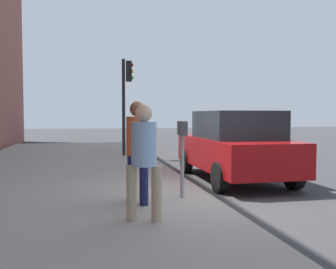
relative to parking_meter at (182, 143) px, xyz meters
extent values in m
plane|color=#38383A|center=(0.34, -0.59, -1.17)|extent=(80.00, 80.00, 0.00)
cube|color=gray|center=(0.34, 2.41, -1.09)|extent=(28.00, 6.00, 0.15)
cylinder|color=gray|center=(0.00, 0.00, -0.44)|extent=(0.07, 0.07, 1.15)
cube|color=#383D42|center=(-0.10, 0.00, 0.26)|extent=(0.16, 0.11, 0.26)
cube|color=#383D42|center=(0.10, 0.00, 0.26)|extent=(0.16, 0.11, 0.26)
cube|color=#268C33|center=(-0.10, -0.06, 0.28)|extent=(0.10, 0.01, 0.10)
cube|color=#268C33|center=(0.10, -0.06, 0.28)|extent=(0.10, 0.01, 0.10)
cylinder|color=#191E4C|center=(-0.12, 0.95, -0.60)|extent=(0.15, 0.15, 0.83)
cylinder|color=#191E4C|center=(-0.46, 0.78, -0.60)|extent=(0.15, 0.15, 0.83)
cylinder|color=#D85933|center=(-0.29, 0.87, 0.15)|extent=(0.38, 0.38, 0.66)
sphere|color=brown|center=(-0.29, 0.87, 0.61)|extent=(0.26, 0.26, 0.26)
cylinder|color=tan|center=(-1.34, 1.09, -0.62)|extent=(0.15, 0.15, 0.80)
cylinder|color=tan|center=(-1.45, 0.74, -0.62)|extent=(0.15, 0.15, 0.80)
cylinder|color=#8CB7E0|center=(-1.39, 0.92, 0.09)|extent=(0.36, 0.36, 0.63)
sphere|color=beige|center=(-1.39, 0.92, 0.53)|extent=(0.25, 0.25, 0.25)
cube|color=maroon|center=(2.36, -1.94, -0.46)|extent=(4.40, 1.84, 0.76)
cube|color=black|center=(2.16, -1.94, 0.26)|extent=(2.20, 1.69, 0.68)
cylinder|color=black|center=(3.79, -1.07, -0.84)|extent=(0.66, 0.22, 0.66)
cylinder|color=black|center=(3.79, -2.82, -0.84)|extent=(0.66, 0.22, 0.66)
cylinder|color=black|center=(0.93, -1.07, -0.84)|extent=(0.66, 0.22, 0.66)
cylinder|color=black|center=(0.93, -2.82, -0.84)|extent=(0.66, 0.22, 0.66)
cylinder|color=black|center=(7.53, 0.38, 0.78)|extent=(0.12, 0.12, 3.60)
cube|color=black|center=(7.53, 0.18, 2.13)|extent=(0.24, 0.20, 0.76)
sphere|color=red|center=(7.53, 0.07, 2.37)|extent=(0.14, 0.14, 0.14)
sphere|color=orange|center=(7.53, 0.07, 2.13)|extent=(0.14, 0.14, 0.14)
sphere|color=green|center=(7.53, 0.07, 1.89)|extent=(0.14, 0.14, 0.14)
camera|label=1|loc=(-6.75, 1.70, 0.51)|focal=40.60mm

